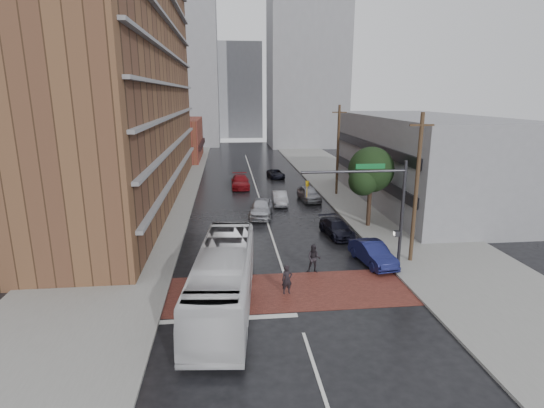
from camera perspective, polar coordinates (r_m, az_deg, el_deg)
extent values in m
plane|color=black|center=(24.68, 2.56, -12.12)|extent=(160.00, 160.00, 0.00)
cube|color=brown|center=(25.12, 2.39, -11.59)|extent=(14.00, 5.00, 0.02)
cube|color=gray|center=(48.75, -15.46, 0.95)|extent=(9.00, 90.00, 0.15)
cube|color=gray|center=(50.33, 11.32, 1.61)|extent=(9.00, 90.00, 0.15)
cube|color=brown|center=(47.11, -19.99, 17.26)|extent=(10.00, 44.00, 28.00)
cube|color=brown|center=(76.66, -12.61, 8.50)|extent=(8.00, 16.00, 7.00)
cube|color=gray|center=(46.76, 19.30, 5.63)|extent=(11.00, 26.00, 9.00)
cube|color=gray|center=(100.49, -12.67, 16.99)|extent=(18.00, 16.00, 32.00)
cube|color=gray|center=(95.66, 4.68, 18.62)|extent=(16.00, 14.00, 36.00)
cube|color=gray|center=(116.86, -4.54, 14.92)|extent=(12.00, 10.00, 24.00)
cylinder|color=#332319|center=(36.96, 12.92, -0.05)|extent=(0.36, 0.36, 4.00)
sphere|color=black|center=(36.34, 13.19, 4.53)|extent=(3.80, 3.80, 3.80)
sphere|color=black|center=(35.46, 12.15, 3.03)|extent=(2.40, 2.40, 2.40)
sphere|color=black|center=(37.46, 13.90, 3.84)|extent=(2.60, 2.60, 2.60)
cylinder|color=#2D2D33|center=(27.58, 17.03, -1.83)|extent=(0.20, 0.20, 7.20)
cylinder|color=#2D2D33|center=(25.82, 10.95, 4.30)|extent=(6.40, 0.16, 0.16)
imported|color=gold|center=(25.35, 4.77, 2.03)|extent=(0.20, 0.16, 1.00)
cube|color=#0C5926|center=(26.08, 13.10, 4.96)|extent=(1.80, 0.05, 0.30)
cube|color=#2D2D33|center=(27.77, 16.41, -3.83)|extent=(0.30, 0.30, 0.35)
cylinder|color=#473321|center=(29.18, 18.82, 1.74)|extent=(0.26, 0.26, 10.00)
cube|color=#473321|center=(28.60, 19.51, 9.97)|extent=(1.60, 0.12, 0.12)
cylinder|color=#473321|center=(47.79, 8.85, 7.05)|extent=(0.26, 0.26, 10.00)
cube|color=#473321|center=(47.44, 9.05, 12.09)|extent=(1.60, 0.12, 0.12)
imported|color=silver|center=(22.83, -6.53, -9.92)|extent=(3.88, 12.06, 3.30)
imported|color=black|center=(24.47, 2.03, -10.13)|extent=(0.70, 0.53, 1.72)
imported|color=black|center=(27.31, 5.66, -7.33)|extent=(1.05, 0.90, 1.86)
imported|color=#B9BAC1|center=(39.34, -1.47, -0.53)|extent=(2.81, 5.26, 1.70)
imported|color=#9FA0A6|center=(43.74, 1.05, 0.78)|extent=(1.55, 4.16, 1.36)
imported|color=maroon|center=(51.86, -4.28, 3.02)|extent=(2.17, 5.29, 1.53)
imported|color=black|center=(58.06, 0.51, 4.10)|extent=(2.38, 4.30, 1.14)
imported|color=#161A4D|center=(29.38, 13.39, -6.46)|extent=(2.29, 4.69, 1.48)
imported|color=black|center=(34.55, 8.66, -3.21)|extent=(2.39, 4.63, 1.28)
imported|color=#93949A|center=(45.54, 4.99, 1.40)|extent=(2.29, 4.72, 1.55)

